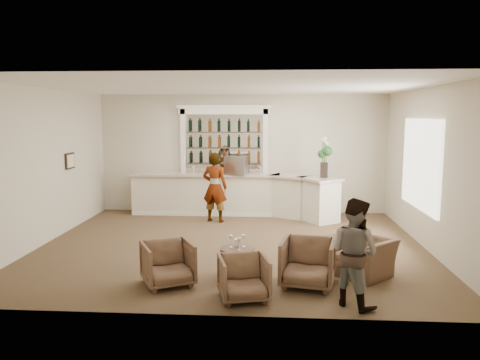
{
  "coord_description": "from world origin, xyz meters",
  "views": [
    {
      "loc": [
        0.81,
        -9.57,
        2.74
      ],
      "look_at": [
        0.11,
        0.9,
        1.27
      ],
      "focal_mm": 35.0,
      "sensor_mm": 36.0,
      "label": 1
    }
  ],
  "objects_px": {
    "armchair_center": "(244,278)",
    "armchair_far": "(361,256)",
    "cocktail_table": "(237,262)",
    "espresso_machine": "(236,165)",
    "armchair_right": "(308,263)",
    "bar_counter": "(235,194)",
    "armchair_left": "(168,263)",
    "sommelier": "(215,187)",
    "flower_vase": "(324,155)",
    "guest": "(354,252)"
  },
  "relations": [
    {
      "from": "guest",
      "to": "armchair_left",
      "type": "xyz_separation_m",
      "value": [
        -2.85,
        0.62,
        -0.43
      ]
    },
    {
      "from": "armchair_right",
      "to": "armchair_far",
      "type": "height_order",
      "value": "armchair_right"
    },
    {
      "from": "sommelier",
      "to": "armchair_far",
      "type": "xyz_separation_m",
      "value": [
        2.99,
        -3.83,
        -0.57
      ]
    },
    {
      "from": "bar_counter",
      "to": "espresso_machine",
      "type": "relative_size",
      "value": 10.24
    },
    {
      "from": "cocktail_table",
      "to": "sommelier",
      "type": "height_order",
      "value": "sommelier"
    },
    {
      "from": "armchair_left",
      "to": "espresso_machine",
      "type": "relative_size",
      "value": 1.41
    },
    {
      "from": "flower_vase",
      "to": "bar_counter",
      "type": "bearing_deg",
      "value": 166.37
    },
    {
      "from": "sommelier",
      "to": "armchair_right",
      "type": "bearing_deg",
      "value": 129.09
    },
    {
      "from": "armchair_center",
      "to": "armchair_far",
      "type": "bearing_deg",
      "value": 18.48
    },
    {
      "from": "cocktail_table",
      "to": "armchair_right",
      "type": "bearing_deg",
      "value": -17.93
    },
    {
      "from": "cocktail_table",
      "to": "sommelier",
      "type": "relative_size",
      "value": 0.33
    },
    {
      "from": "bar_counter",
      "to": "armchair_far",
      "type": "height_order",
      "value": "bar_counter"
    },
    {
      "from": "espresso_machine",
      "to": "cocktail_table",
      "type": "bearing_deg",
      "value": -75.26
    },
    {
      "from": "bar_counter",
      "to": "armchair_left",
      "type": "distance_m",
      "value": 5.42
    },
    {
      "from": "armchair_right",
      "to": "armchair_far",
      "type": "xyz_separation_m",
      "value": [
        0.96,
        0.65,
        -0.06
      ]
    },
    {
      "from": "cocktail_table",
      "to": "armchair_left",
      "type": "relative_size",
      "value": 0.75
    },
    {
      "from": "bar_counter",
      "to": "armchair_left",
      "type": "bearing_deg",
      "value": -97.17
    },
    {
      "from": "bar_counter",
      "to": "guest",
      "type": "height_order",
      "value": "guest"
    },
    {
      "from": "bar_counter",
      "to": "armchair_right",
      "type": "relative_size",
      "value": 6.73
    },
    {
      "from": "sommelier",
      "to": "armchair_center",
      "type": "height_order",
      "value": "sommelier"
    },
    {
      "from": "bar_counter",
      "to": "cocktail_table",
      "type": "height_order",
      "value": "bar_counter"
    },
    {
      "from": "sommelier",
      "to": "armchair_left",
      "type": "height_order",
      "value": "sommelier"
    },
    {
      "from": "sommelier",
      "to": "armchair_center",
      "type": "xyz_separation_m",
      "value": [
        1.04,
        -5.09,
        -0.57
      ]
    },
    {
      "from": "cocktail_table",
      "to": "espresso_machine",
      "type": "relative_size",
      "value": 1.06
    },
    {
      "from": "guest",
      "to": "armchair_left",
      "type": "relative_size",
      "value": 2.01
    },
    {
      "from": "bar_counter",
      "to": "flower_vase",
      "type": "bearing_deg",
      "value": -13.63
    },
    {
      "from": "armchair_far",
      "to": "armchair_center",
      "type": "bearing_deg",
      "value": -101.75
    },
    {
      "from": "sommelier",
      "to": "flower_vase",
      "type": "relative_size",
      "value": 1.74
    },
    {
      "from": "armchair_left",
      "to": "espresso_machine",
      "type": "height_order",
      "value": "espresso_machine"
    },
    {
      "from": "cocktail_table",
      "to": "armchair_center",
      "type": "bearing_deg",
      "value": -80.6
    },
    {
      "from": "armchair_left",
      "to": "armchair_right",
      "type": "xyz_separation_m",
      "value": [
        2.25,
        0.09,
        0.03
      ]
    },
    {
      "from": "armchair_center",
      "to": "sommelier",
      "type": "bearing_deg",
      "value": 87.23
    },
    {
      "from": "armchair_center",
      "to": "flower_vase",
      "type": "distance_m",
      "value": 5.78
    },
    {
      "from": "bar_counter",
      "to": "armchair_right",
      "type": "bearing_deg",
      "value": -73.4
    },
    {
      "from": "armchair_left",
      "to": "armchair_center",
      "type": "relative_size",
      "value": 1.08
    },
    {
      "from": "flower_vase",
      "to": "armchair_right",
      "type": "bearing_deg",
      "value": -99.04
    },
    {
      "from": "cocktail_table",
      "to": "guest",
      "type": "bearing_deg",
      "value": -31.78
    },
    {
      "from": "armchair_right",
      "to": "flower_vase",
      "type": "bearing_deg",
      "value": 92.25
    },
    {
      "from": "bar_counter",
      "to": "armchair_far",
      "type": "relative_size",
      "value": 5.71
    },
    {
      "from": "armchair_center",
      "to": "bar_counter",
      "type": "bearing_deg",
      "value": 81.29
    },
    {
      "from": "armchair_right",
      "to": "espresso_machine",
      "type": "relative_size",
      "value": 1.52
    },
    {
      "from": "sommelier",
      "to": "armchair_center",
      "type": "relative_size",
      "value": 2.48
    },
    {
      "from": "sommelier",
      "to": "espresso_machine",
      "type": "distance_m",
      "value": 1.0
    },
    {
      "from": "armchair_left",
      "to": "flower_vase",
      "type": "height_order",
      "value": "flower_vase"
    },
    {
      "from": "armchair_center",
      "to": "armchair_right",
      "type": "distance_m",
      "value": 1.17
    },
    {
      "from": "guest",
      "to": "armchair_center",
      "type": "bearing_deg",
      "value": 41.23
    },
    {
      "from": "armchair_center",
      "to": "cocktail_table",
      "type": "bearing_deg",
      "value": 85.06
    },
    {
      "from": "armchair_center",
      "to": "guest",
      "type": "bearing_deg",
      "value": -17.93
    },
    {
      "from": "armchair_far",
      "to": "sommelier",
      "type": "bearing_deg",
      "value": 173.39
    },
    {
      "from": "sommelier",
      "to": "flower_vase",
      "type": "distance_m",
      "value": 2.92
    }
  ]
}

